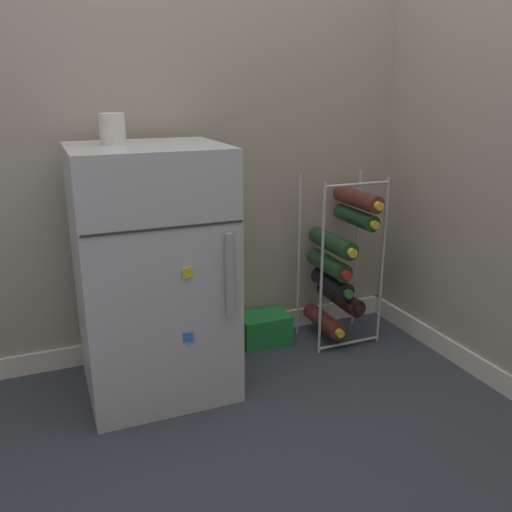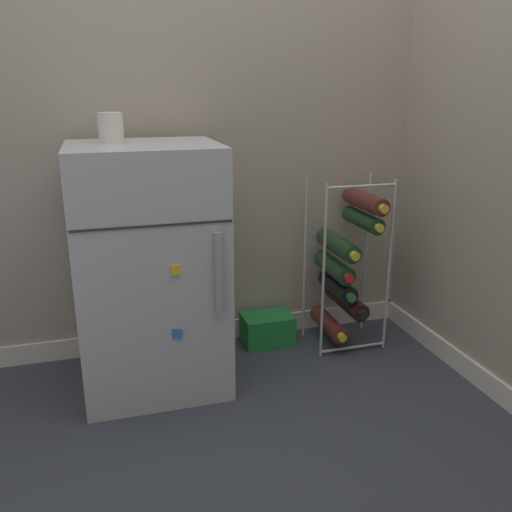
{
  "view_description": "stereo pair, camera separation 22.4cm",
  "coord_description": "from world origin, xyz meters",
  "px_view_note": "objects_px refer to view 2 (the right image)",
  "views": [
    {
      "loc": [
        -0.65,
        -1.62,
        1.15
      ],
      "look_at": [
        0.16,
        0.35,
        0.48
      ],
      "focal_mm": 38.0,
      "sensor_mm": 36.0,
      "label": 1
    },
    {
      "loc": [
        -0.44,
        -1.7,
        1.15
      ],
      "look_at": [
        0.16,
        0.35,
        0.48
      ],
      "focal_mm": 38.0,
      "sensor_mm": 36.0,
      "label": 2
    }
  ],
  "objects_px": {
    "soda_box": "(267,329)",
    "fridge_top_cup": "(111,128)",
    "wine_rack": "(345,265)",
    "mini_fridge": "(150,270)"
  },
  "relations": [
    {
      "from": "wine_rack",
      "to": "fridge_top_cup",
      "type": "relative_size",
      "value": 7.24
    },
    {
      "from": "mini_fridge",
      "to": "soda_box",
      "type": "height_order",
      "value": "mini_fridge"
    },
    {
      "from": "soda_box",
      "to": "fridge_top_cup",
      "type": "distance_m",
      "value": 1.14
    },
    {
      "from": "mini_fridge",
      "to": "fridge_top_cup",
      "type": "xyz_separation_m",
      "value": [
        -0.1,
        0.05,
        0.53
      ]
    },
    {
      "from": "fridge_top_cup",
      "to": "mini_fridge",
      "type": "bearing_deg",
      "value": -25.88
    },
    {
      "from": "mini_fridge",
      "to": "soda_box",
      "type": "distance_m",
      "value": 0.7
    },
    {
      "from": "mini_fridge",
      "to": "fridge_top_cup",
      "type": "bearing_deg",
      "value": 154.12
    },
    {
      "from": "wine_rack",
      "to": "fridge_top_cup",
      "type": "xyz_separation_m",
      "value": [
        -0.97,
        -0.06,
        0.62
      ]
    },
    {
      "from": "fridge_top_cup",
      "to": "wine_rack",
      "type": "bearing_deg",
      "value": 3.34
    },
    {
      "from": "soda_box",
      "to": "mini_fridge",
      "type": "bearing_deg",
      "value": -159.75
    }
  ]
}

